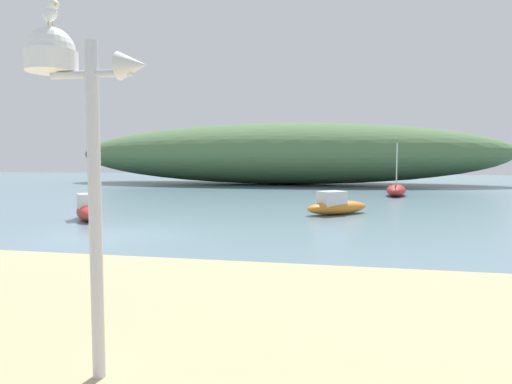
% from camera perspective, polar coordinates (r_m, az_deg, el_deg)
% --- Properties ---
extents(ground_plane, '(120.00, 120.00, 0.00)m').
position_cam_1_polar(ground_plane, '(14.30, -17.16, -5.22)').
color(ground_plane, slate).
extents(distant_hill, '(40.46, 12.07, 5.67)m').
position_cam_1_polar(distant_hill, '(42.70, 3.31, 4.84)').
color(distant_hill, '#517547').
rests_on(distant_hill, ground).
extents(mast_structure, '(1.18, 0.47, 3.29)m').
position_cam_1_polar(mast_structure, '(4.60, -22.40, 11.33)').
color(mast_structure, silver).
rests_on(mast_structure, beach_sand).
extents(seagull_on_radar, '(0.29, 0.22, 0.22)m').
position_cam_1_polar(seagull_on_radar, '(4.84, -24.48, 19.91)').
color(seagull_on_radar, orange).
rests_on(seagull_on_radar, mast_structure).
extents(sailboat_mid_channel, '(1.68, 3.61, 3.33)m').
position_cam_1_polar(sailboat_mid_channel, '(29.73, 17.27, 0.23)').
color(sailboat_mid_channel, '#B72D28').
rests_on(sailboat_mid_channel, ground).
extents(motorboat_by_sandbar, '(2.92, 2.72, 0.97)m').
position_cam_1_polar(motorboat_by_sandbar, '(19.08, 10.06, -1.68)').
color(motorboat_by_sandbar, orange).
rests_on(motorboat_by_sandbar, ground).
extents(motorboat_near_shore, '(2.06, 2.31, 0.98)m').
position_cam_1_polar(motorboat_near_shore, '(18.19, -20.61, -2.16)').
color(motorboat_near_shore, '#B72D28').
rests_on(motorboat_near_shore, ground).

